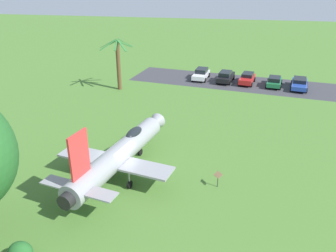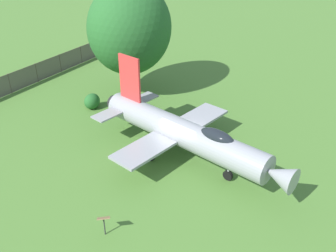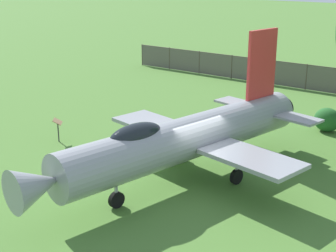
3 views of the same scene
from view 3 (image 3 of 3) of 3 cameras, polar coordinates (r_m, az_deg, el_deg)
name	(u,v)px [view 3 (image 3 of 3)]	position (r m, az deg, el deg)	size (l,w,h in m)	color
ground_plane	(187,180)	(19.56, 2.26, -6.28)	(200.00, 200.00, 0.00)	#47722D
display_jet	(181,139)	(18.64, 1.54, -1.50)	(9.19, 13.47, 5.55)	gray
perimeter_fence	(327,79)	(34.20, 18.06, 5.22)	(31.99, 0.89, 1.78)	#4C4238
shrub_near_fence	(327,120)	(26.22, 18.04, 0.69)	(1.35, 1.10, 1.23)	#235B26
info_plaque	(58,125)	(23.97, -12.71, 0.14)	(0.68, 0.72, 1.14)	#333333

